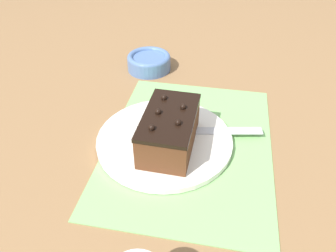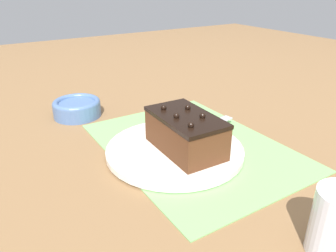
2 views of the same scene
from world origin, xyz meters
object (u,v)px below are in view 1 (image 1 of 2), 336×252
at_px(cake_plate, 165,140).
at_px(chocolate_cake, 169,130).
at_px(serving_knife, 196,130).
at_px(small_bowl, 149,62).

distance_m(cake_plate, chocolate_cake, 0.05).
xyz_separation_m(chocolate_cake, serving_knife, (0.05, -0.05, -0.03)).
bearing_deg(small_bowl, serving_knife, -148.65).
bearing_deg(chocolate_cake, small_bowl, 20.05).
bearing_deg(chocolate_cake, serving_knife, -43.99).
bearing_deg(chocolate_cake, cake_plate, 36.47).
height_order(cake_plate, serving_knife, serving_knife).
bearing_deg(small_bowl, chocolate_cake, -159.95).
xyz_separation_m(cake_plate, serving_knife, (0.03, -0.06, 0.01)).
xyz_separation_m(serving_knife, small_bowl, (0.28, 0.17, 0.00)).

